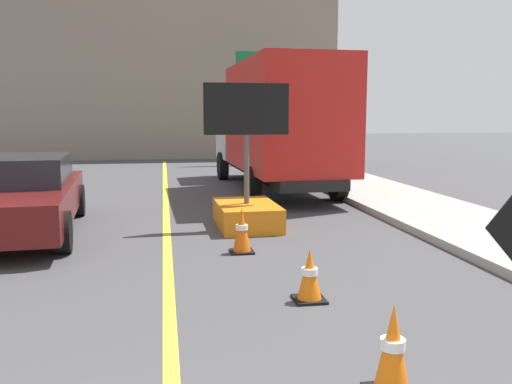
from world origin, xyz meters
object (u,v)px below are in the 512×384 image
arrow_board_trailer (247,202)px  box_truck (276,124)px  traffic_cone_mid_lane (310,276)px  highway_guide_sign (280,85)px  traffic_cone_near_sign (393,351)px  traffic_cone_far_lane (242,231)px  pickup_car (17,195)px

arrow_board_trailer → box_truck: size_ratio=0.34×
traffic_cone_mid_lane → highway_guide_sign: bearing=79.0°
box_truck → highway_guide_sign: highway_guide_sign is taller
traffic_cone_near_sign → traffic_cone_mid_lane: size_ratio=1.19×
traffic_cone_near_sign → traffic_cone_mid_lane: (-0.05, 2.16, -0.06)m
box_truck → traffic_cone_far_lane: 7.19m
pickup_car → traffic_cone_mid_lane: (4.22, -4.33, -0.40)m
arrow_board_trailer → traffic_cone_near_sign: 6.41m
highway_guide_sign → traffic_cone_mid_lane: highway_guide_sign is taller
highway_guide_sign → traffic_cone_far_lane: bearing=-104.2°
highway_guide_sign → traffic_cone_near_sign: highway_guide_sign is taller
box_truck → pickup_car: size_ratio=1.56×
highway_guide_sign → pickup_car: bearing=-120.0°
arrow_board_trailer → traffic_cone_far_lane: (-0.37, -1.94, -0.14)m
traffic_cone_near_sign → traffic_cone_mid_lane: 2.16m
arrow_board_trailer → traffic_cone_mid_lane: size_ratio=4.46×
pickup_car → arrow_board_trailer: bearing=-1.1°
pickup_car → highway_guide_sign: 15.47m
pickup_car → traffic_cone_near_sign: 7.78m
pickup_car → traffic_cone_mid_lane: size_ratio=8.36×
traffic_cone_far_lane → pickup_car: bearing=151.8°
box_truck → traffic_cone_near_sign: 11.42m
highway_guide_sign → traffic_cone_mid_lane: bearing=-101.0°
arrow_board_trailer → pickup_car: (-4.14, 0.08, 0.22)m
highway_guide_sign → box_truck: bearing=-102.7°
arrow_board_trailer → pickup_car: size_ratio=0.53×
traffic_cone_mid_lane → traffic_cone_far_lane: size_ratio=0.86×
box_truck → traffic_cone_far_lane: box_truck is taller
traffic_cone_far_lane → traffic_cone_mid_lane: bearing=-79.0°
traffic_cone_mid_lane → traffic_cone_far_lane: bearing=101.0°
arrow_board_trailer → traffic_cone_near_sign: arrow_board_trailer is taller
highway_guide_sign → traffic_cone_far_lane: size_ratio=7.12×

